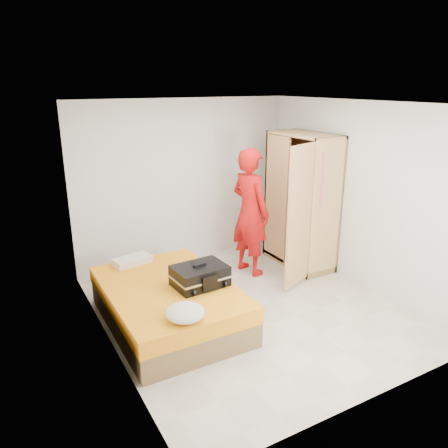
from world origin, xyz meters
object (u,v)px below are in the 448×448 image
round_cushion (185,313)px  wardrobe (301,205)px  person (250,212)px  suitcase (200,276)px  bed (169,304)px

round_cushion → wardrobe: bearing=29.1°
person → suitcase: 1.70m
person → round_cushion: person is taller
bed → suitcase: size_ratio=3.03×
person → suitcase: person is taller
wardrobe → round_cushion: bearing=-150.9°
suitcase → round_cushion: suitcase is taller
bed → round_cushion: round_cushion is taller
suitcase → round_cushion: 0.80m
bed → person: person is taller
wardrobe → suitcase: 2.35m
bed → person: size_ratio=1.05×
bed → round_cushion: size_ratio=4.98×
person → round_cushion: 2.48m
wardrobe → bed: bearing=-165.3°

